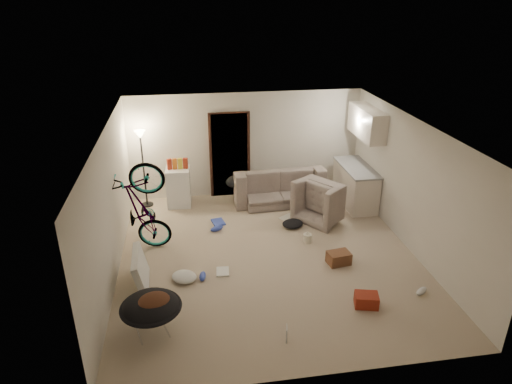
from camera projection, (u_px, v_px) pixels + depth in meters
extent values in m
cube|color=#B9A68E|center=(268.00, 256.00, 8.66)|extent=(5.50, 6.00, 0.02)
cube|color=white|center=(270.00, 128.00, 7.64)|extent=(5.50, 6.00, 0.02)
cube|color=silver|center=(246.00, 145.00, 10.87)|extent=(5.50, 0.02, 2.50)
cube|color=silver|center=(315.00, 299.00, 5.44)|extent=(5.50, 0.02, 2.50)
cube|color=silver|center=(110.00, 207.00, 7.76)|extent=(0.02, 6.00, 2.50)
cube|color=silver|center=(413.00, 187.00, 8.55)|extent=(0.02, 6.00, 2.50)
cube|color=black|center=(230.00, 155.00, 10.87)|extent=(0.85, 0.10, 2.04)
cube|color=#371C13|center=(230.00, 155.00, 10.84)|extent=(0.97, 0.04, 2.10)
cylinder|color=black|center=(147.00, 204.00, 10.70)|extent=(0.28, 0.28, 0.03)
cylinder|color=black|center=(144.00, 171.00, 10.36)|extent=(0.04, 0.04, 1.70)
cone|color=#FFE0A5|center=(140.00, 134.00, 10.01)|extent=(0.24, 0.24, 0.18)
cube|color=beige|center=(355.00, 186.00, 10.64)|extent=(0.60, 1.50, 0.88)
cube|color=gray|center=(357.00, 167.00, 10.45)|extent=(0.64, 1.54, 0.04)
cube|color=beige|center=(367.00, 123.00, 10.04)|extent=(0.38, 1.40, 0.65)
imported|color=#394039|center=(277.00, 188.00, 10.84)|extent=(2.16, 0.93, 0.62)
imported|color=#394039|center=(327.00, 203.00, 10.04)|extent=(1.32, 1.35, 0.66)
imported|color=black|center=(144.00, 227.00, 8.65)|extent=(1.98, 1.03, 1.10)
imported|color=maroon|center=(286.00, 343.00, 6.51)|extent=(0.26, 0.21, 0.02)
cube|color=white|center=(179.00, 187.00, 10.54)|extent=(0.56, 0.56, 0.90)
cube|color=maroon|center=(169.00, 165.00, 10.30)|extent=(0.12, 0.10, 0.30)
cube|color=orange|center=(175.00, 165.00, 10.31)|extent=(0.11, 0.08, 0.30)
cube|color=gold|center=(180.00, 165.00, 10.33)|extent=(0.11, 0.09, 0.30)
cube|color=maroon|center=(185.00, 164.00, 10.35)|extent=(0.12, 0.10, 0.30)
cylinder|color=silver|center=(152.00, 321.00, 6.64)|extent=(0.59, 0.59, 0.41)
ellipsoid|color=black|center=(151.00, 307.00, 6.54)|extent=(0.83, 0.83, 0.35)
torus|color=black|center=(151.00, 307.00, 6.54)|extent=(0.89, 0.89, 0.06)
ellipsoid|color=#4B281A|center=(154.00, 302.00, 6.48)|extent=(0.59, 0.55, 0.22)
ellipsoid|color=black|center=(238.00, 182.00, 10.61)|extent=(0.62, 0.54, 0.28)
cube|color=silver|center=(141.00, 270.00, 7.69)|extent=(0.27, 0.93, 0.62)
cube|color=brown|center=(339.00, 258.00, 8.38)|extent=(0.44, 0.34, 0.23)
cube|color=maroon|center=(366.00, 300.00, 7.26)|extent=(0.42, 0.35, 0.21)
cylinder|color=beige|center=(307.00, 238.00, 9.11)|extent=(0.17, 0.17, 0.17)
cone|color=beige|center=(308.00, 233.00, 9.06)|extent=(0.10, 0.10, 0.08)
cube|color=beige|center=(292.00, 219.00, 10.04)|extent=(0.61, 0.64, 0.01)
cube|color=#3247B7|center=(218.00, 222.00, 9.89)|extent=(0.31, 0.38, 0.03)
cube|color=silver|center=(223.00, 272.00, 8.15)|extent=(0.24, 0.31, 0.03)
ellipsoid|color=#3247B7|center=(217.00, 228.00, 9.54)|extent=(0.32, 0.24, 0.11)
ellipsoid|color=slate|center=(271.00, 201.00, 10.81)|extent=(0.27, 0.26, 0.10)
ellipsoid|color=#3247B7|center=(203.00, 276.00, 7.96)|extent=(0.15, 0.29, 0.10)
ellipsoid|color=white|center=(421.00, 291.00, 7.56)|extent=(0.30, 0.25, 0.10)
ellipsoid|color=black|center=(293.00, 224.00, 9.71)|extent=(0.58, 0.54, 0.14)
ellipsoid|color=silver|center=(184.00, 277.00, 7.91)|extent=(0.59, 0.57, 0.14)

